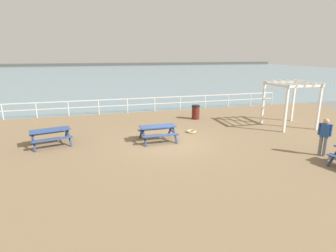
{
  "coord_description": "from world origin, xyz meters",
  "views": [
    {
      "loc": [
        -3.55,
        -12.5,
        4.3
      ],
      "look_at": [
        0.01,
        0.23,
        0.8
      ],
      "focal_mm": 29.25,
      "sensor_mm": 36.0,
      "label": 1
    }
  ],
  "objects_px": {
    "visitor": "(324,135)",
    "litter_bin": "(196,112)",
    "picnic_table_near_left": "(158,129)",
    "lattice_pergola": "(291,94)",
    "picnic_table_mid_centre": "(50,133)"
  },
  "relations": [
    {
      "from": "picnic_table_mid_centre",
      "to": "visitor",
      "type": "relative_size",
      "value": 1.27
    },
    {
      "from": "picnic_table_near_left",
      "to": "litter_bin",
      "type": "bearing_deg",
      "value": 46.28
    },
    {
      "from": "picnic_table_mid_centre",
      "to": "visitor",
      "type": "height_order",
      "value": "visitor"
    },
    {
      "from": "visitor",
      "to": "lattice_pergola",
      "type": "distance_m",
      "value": 5.19
    },
    {
      "from": "picnic_table_near_left",
      "to": "litter_bin",
      "type": "relative_size",
      "value": 1.93
    },
    {
      "from": "picnic_table_near_left",
      "to": "lattice_pergola",
      "type": "relative_size",
      "value": 0.68
    },
    {
      "from": "picnic_table_near_left",
      "to": "picnic_table_mid_centre",
      "type": "bearing_deg",
      "value": 170.39
    },
    {
      "from": "picnic_table_near_left",
      "to": "picnic_table_mid_centre",
      "type": "distance_m",
      "value": 5.21
    },
    {
      "from": "picnic_table_near_left",
      "to": "lattice_pergola",
      "type": "distance_m",
      "value": 8.52
    },
    {
      "from": "visitor",
      "to": "litter_bin",
      "type": "distance_m",
      "value": 8.44
    },
    {
      "from": "visitor",
      "to": "lattice_pergola",
      "type": "xyz_separation_m",
      "value": [
        1.99,
        4.68,
        1.05
      ]
    },
    {
      "from": "picnic_table_mid_centre",
      "to": "lattice_pergola",
      "type": "distance_m",
      "value": 13.6
    },
    {
      "from": "visitor",
      "to": "lattice_pergola",
      "type": "bearing_deg",
      "value": -150.73
    },
    {
      "from": "litter_bin",
      "to": "lattice_pergola",
      "type": "bearing_deg",
      "value": -34.48
    },
    {
      "from": "lattice_pergola",
      "to": "visitor",
      "type": "bearing_deg",
      "value": -111.7
    }
  ]
}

